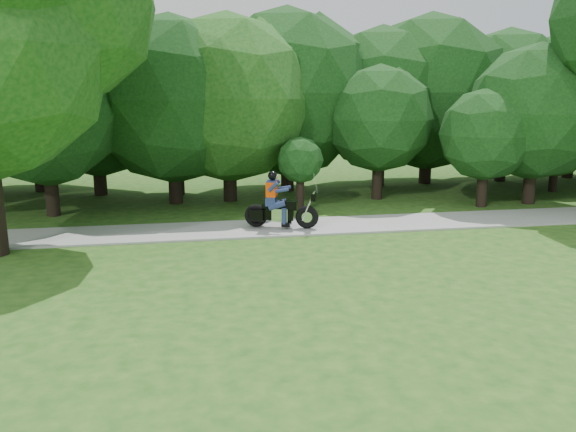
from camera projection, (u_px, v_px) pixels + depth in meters
name	position (u px, v px, depth m)	size (l,w,h in m)	color
ground	(522.00, 327.00, 9.76)	(100.00, 100.00, 0.00)	#214E16
walkway	(373.00, 224.00, 17.44)	(60.00, 2.20, 0.06)	gray
tree_line	(315.00, 100.00, 22.86)	(40.06, 12.41, 7.81)	black
touring_motorcycle	(277.00, 207.00, 16.67)	(2.19, 1.16, 1.71)	black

